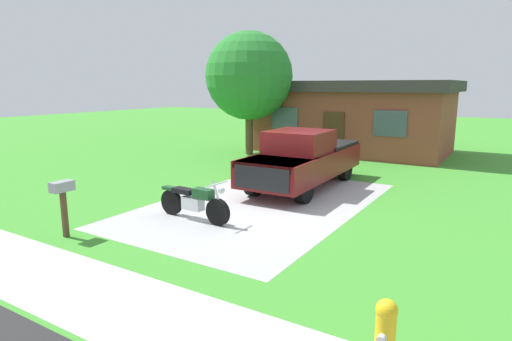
{
  "coord_description": "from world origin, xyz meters",
  "views": [
    {
      "loc": [
        6.0,
        -10.05,
        3.3
      ],
      "look_at": [
        -0.3,
        0.16,
        0.9
      ],
      "focal_mm": 30.01,
      "sensor_mm": 36.0,
      "label": 1
    }
  ],
  "objects_px": {
    "shade_tree": "(249,76)",
    "fire_hydrant": "(385,334)",
    "motorcycle": "(194,202)",
    "pickup_truck": "(305,158)",
    "mailbox": "(63,194)",
    "neighbor_house": "(353,116)"
  },
  "relations": [
    {
      "from": "mailbox",
      "to": "shade_tree",
      "type": "height_order",
      "value": "shade_tree"
    },
    {
      "from": "motorcycle",
      "to": "pickup_truck",
      "type": "relative_size",
      "value": 0.39
    },
    {
      "from": "mailbox",
      "to": "neighbor_house",
      "type": "bearing_deg",
      "value": 85.95
    },
    {
      "from": "pickup_truck",
      "to": "motorcycle",
      "type": "bearing_deg",
      "value": -99.49
    },
    {
      "from": "shade_tree",
      "to": "neighbor_house",
      "type": "bearing_deg",
      "value": 42.88
    },
    {
      "from": "mailbox",
      "to": "shade_tree",
      "type": "distance_m",
      "value": 12.52
    },
    {
      "from": "pickup_truck",
      "to": "mailbox",
      "type": "height_order",
      "value": "pickup_truck"
    },
    {
      "from": "fire_hydrant",
      "to": "shade_tree",
      "type": "height_order",
      "value": "shade_tree"
    },
    {
      "from": "motorcycle",
      "to": "neighbor_house",
      "type": "height_order",
      "value": "neighbor_house"
    },
    {
      "from": "mailbox",
      "to": "motorcycle",
      "type": "bearing_deg",
      "value": 56.16
    },
    {
      "from": "shade_tree",
      "to": "fire_hydrant",
      "type": "bearing_deg",
      "value": -51.78
    },
    {
      "from": "motorcycle",
      "to": "fire_hydrant",
      "type": "distance_m",
      "value": 6.44
    },
    {
      "from": "pickup_truck",
      "to": "neighbor_house",
      "type": "bearing_deg",
      "value": 98.94
    },
    {
      "from": "motorcycle",
      "to": "fire_hydrant",
      "type": "relative_size",
      "value": 2.54
    },
    {
      "from": "motorcycle",
      "to": "shade_tree",
      "type": "distance_m",
      "value": 10.93
    },
    {
      "from": "fire_hydrant",
      "to": "neighbor_house",
      "type": "distance_m",
      "value": 17.46
    },
    {
      "from": "fire_hydrant",
      "to": "pickup_truck",
      "type": "bearing_deg",
      "value": 121.19
    },
    {
      "from": "motorcycle",
      "to": "fire_hydrant",
      "type": "height_order",
      "value": "motorcycle"
    },
    {
      "from": "mailbox",
      "to": "fire_hydrant",
      "type": "bearing_deg",
      "value": -6.28
    },
    {
      "from": "mailbox",
      "to": "pickup_truck",
      "type": "bearing_deg",
      "value": 71.25
    },
    {
      "from": "motorcycle",
      "to": "mailbox",
      "type": "height_order",
      "value": "mailbox"
    },
    {
      "from": "motorcycle",
      "to": "neighbor_house",
      "type": "distance_m",
      "value": 13.14
    }
  ]
}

